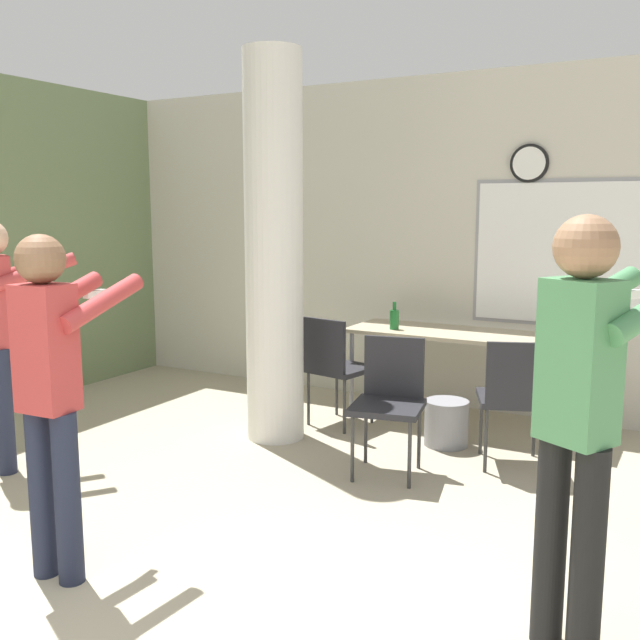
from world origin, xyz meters
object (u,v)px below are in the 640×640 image
Objects in this scene: chair_table_right at (514,393)px; chair_table_front at (390,395)px; bottle_on_table at (394,319)px; person_playing_side at (582,403)px; person_watching_back at (0,326)px; folding_table at (464,339)px; person_playing_front at (52,380)px; chair_table_left at (335,363)px.

chair_table_front is at bearing -147.15° from chair_table_right.
bottle_on_table is 0.13× the size of person_playing_side.
person_watching_back is (-2.90, -1.61, 0.45)m from chair_table_right.
folding_table is 1.01m from chair_table_right.
person_playing_front is (-0.36, -3.08, 0.11)m from bottle_on_table.
folding_table is 2.11× the size of chair_table_right.
person_playing_side is (0.68, -1.87, 0.48)m from chair_table_right.
folding_table is 2.11× the size of chair_table_front.
person_playing_front reaches higher than chair_table_right.
chair_table_front is at bearing 27.68° from person_watching_back.
person_playing_side reaches higher than chair_table_left.
chair_table_left is at bearing -127.82° from bottle_on_table.
bottle_on_table is at bearing 52.03° from person_watching_back.
folding_table is at bearing 115.53° from person_playing_side.
person_playing_front is at bearing -105.71° from folding_table.
chair_table_left is 1.00× the size of chair_table_right.
chair_table_left is at bearing 170.16° from chair_table_right.
bottle_on_table reaches higher than chair_table_right.
chair_table_front is 2.03m from person_playing_side.
folding_table is 1.04m from chair_table_left.
person_playing_side is at bearing -4.13° from person_watching_back.
chair_table_front is at bearing 133.99° from person_playing_side.
person_watching_back is at bearing -151.05° from chair_table_right.
chair_table_left is 0.55× the size of person_playing_front.
chair_table_right is (0.59, -0.80, -0.18)m from folding_table.
chair_table_front is at bearing -42.41° from chair_table_left.
chair_table_front is at bearing 67.81° from person_playing_front.
bottle_on_table is at bearing 125.61° from person_playing_side.
chair_table_left is at bearing 89.13° from person_playing_front.
chair_table_left is at bearing 135.22° from person_playing_side.
chair_table_right is (0.69, 0.45, 0.00)m from chair_table_front.
chair_table_front is 0.52× the size of person_playing_side.
chair_table_front and chair_table_left have the same top height.
person_playing_front is at bearing -121.72° from chair_table_right.
chair_table_front is 0.55× the size of person_playing_front.
folding_table is at bearing 85.39° from chair_table_front.
person_playing_side is (1.81, -2.53, 0.17)m from bottle_on_table.
chair_table_left and chair_table_right have the same top height.
chair_table_right is 0.53× the size of person_watching_back.
bottle_on_table is 0.14× the size of person_watching_back.
chair_table_left is at bearing 51.99° from person_watching_back.
chair_table_left is 3.04m from person_playing_side.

